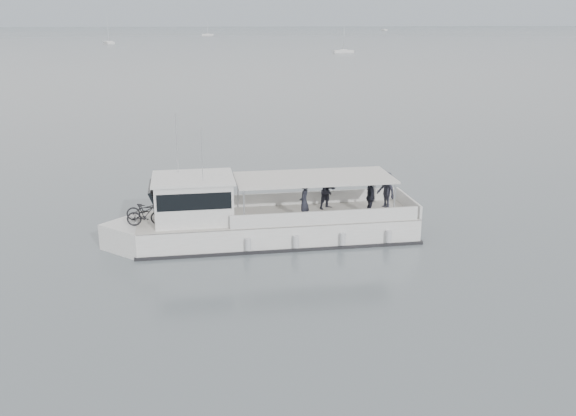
{
  "coord_description": "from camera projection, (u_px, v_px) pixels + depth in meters",
  "views": [
    {
      "loc": [
        -2.3,
        -27.1,
        10.62
      ],
      "look_at": [
        0.4,
        2.39,
        1.6
      ],
      "focal_mm": 40.0,
      "sensor_mm": 36.0,
      "label": 1
    }
  ],
  "objects": [
    {
      "name": "moored_fleet",
      "position": [
        140.0,
        44.0,
        225.53
      ],
      "size": [
        437.82,
        346.13,
        9.62
      ],
      "color": "white",
      "rests_on": "ground"
    },
    {
      "name": "tour_boat",
      "position": [
        251.0,
        221.0,
        30.86
      ],
      "size": [
        15.3,
        4.66,
        6.37
      ],
      "rotation": [
        0.0,
        0.0,
        0.07
      ],
      "color": "white",
      "rests_on": "ground"
    },
    {
      "name": "ground",
      "position": [
        284.0,
        257.0,
        29.11
      ],
      "size": [
        1400.0,
        1400.0,
        0.0
      ],
      "primitive_type": "plane",
      "color": "#525D61",
      "rests_on": "ground"
    },
    {
      "name": "headland",
      "position": [
        229.0,
        9.0,
        558.5
      ],
      "size": [
        1400.0,
        90.0,
        28.0
      ],
      "primitive_type": "cube",
      "color": "#939EA8",
      "rests_on": "ground"
    }
  ]
}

